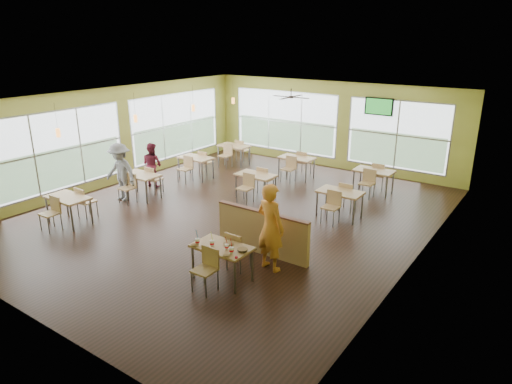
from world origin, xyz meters
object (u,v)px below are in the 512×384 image
man_plaid (271,227)px  food_basket (242,250)px  main_table (222,251)px  half_wall_divider (262,232)px

man_plaid → food_basket: 0.92m
main_table → half_wall_divider: size_ratio=0.63×
main_table → man_plaid: man_plaid is taller
food_basket → half_wall_divider: bearing=108.8°
half_wall_divider → food_basket: size_ratio=11.06×
main_table → food_basket: 0.50m
main_table → man_plaid: size_ratio=0.79×
half_wall_divider → food_basket: bearing=-71.2°
main_table → man_plaid: bearing=60.3°
half_wall_divider → food_basket: 1.50m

